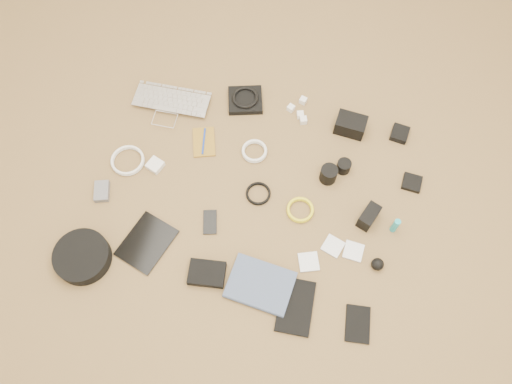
% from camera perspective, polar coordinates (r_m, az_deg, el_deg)
% --- Properties ---
extents(laptop, '(0.36, 0.26, 0.03)m').
position_cam_1_polar(laptop, '(2.39, -9.92, 9.31)').
color(laptop, silver).
rests_on(laptop, ground).
extents(headphone_pouch, '(0.19, 0.19, 0.03)m').
position_cam_1_polar(headphone_pouch, '(2.39, -1.23, 10.45)').
color(headphone_pouch, black).
rests_on(headphone_pouch, ground).
extents(headphones, '(0.15, 0.15, 0.02)m').
position_cam_1_polar(headphones, '(2.37, -1.24, 10.75)').
color(headphones, black).
rests_on(headphones, headphone_pouch).
extents(charger_a, '(0.04, 0.04, 0.03)m').
position_cam_1_polar(charger_a, '(2.37, 4.01, 9.54)').
color(charger_a, white).
rests_on(charger_a, ground).
extents(charger_b, '(0.04, 0.04, 0.03)m').
position_cam_1_polar(charger_b, '(2.39, 5.41, 10.37)').
color(charger_b, white).
rests_on(charger_b, ground).
extents(charger_c, '(0.04, 0.04, 0.03)m').
position_cam_1_polar(charger_c, '(2.35, 5.08, 8.78)').
color(charger_c, white).
rests_on(charger_c, ground).
extents(charger_d, '(0.04, 0.04, 0.03)m').
position_cam_1_polar(charger_d, '(2.33, 5.42, 8.17)').
color(charger_d, white).
rests_on(charger_d, ground).
extents(dslr_camera, '(0.14, 0.10, 0.08)m').
position_cam_1_polar(dslr_camera, '(2.32, 10.75, 7.54)').
color(dslr_camera, black).
rests_on(dslr_camera, ground).
extents(lens_pouch, '(0.08, 0.09, 0.03)m').
position_cam_1_polar(lens_pouch, '(2.37, 16.10, 6.43)').
color(lens_pouch, black).
rests_on(lens_pouch, ground).
extents(notebook_olive, '(0.14, 0.17, 0.01)m').
position_cam_1_polar(notebook_olive, '(2.28, -5.97, 5.71)').
color(notebook_olive, olive).
rests_on(notebook_olive, ground).
extents(pen_blue, '(0.03, 0.13, 0.01)m').
position_cam_1_polar(pen_blue, '(2.28, -5.99, 5.81)').
color(pen_blue, '#1536B0').
rests_on(pen_blue, notebook_olive).
extents(cable_white_a, '(0.12, 0.12, 0.01)m').
position_cam_1_polar(cable_white_a, '(2.24, -0.18, 4.61)').
color(cable_white_a, white).
rests_on(cable_white_a, ground).
extents(lens_a, '(0.09, 0.09, 0.08)m').
position_cam_1_polar(lens_a, '(2.18, 8.29, 2.02)').
color(lens_a, black).
rests_on(lens_a, ground).
extents(lens_b, '(0.07, 0.07, 0.06)m').
position_cam_1_polar(lens_b, '(2.22, 9.99, 2.91)').
color(lens_b, black).
rests_on(lens_b, ground).
extents(card_reader, '(0.08, 0.08, 0.02)m').
position_cam_1_polar(card_reader, '(2.27, 17.38, 1.02)').
color(card_reader, black).
rests_on(card_reader, ground).
extents(power_brick, '(0.08, 0.08, 0.03)m').
position_cam_1_polar(power_brick, '(2.25, -11.45, 3.02)').
color(power_brick, white).
rests_on(power_brick, ground).
extents(cable_white_b, '(0.20, 0.20, 0.01)m').
position_cam_1_polar(cable_white_b, '(2.29, -14.42, 3.43)').
color(cable_white_b, white).
rests_on(cable_white_b, ground).
extents(cable_black, '(0.14, 0.14, 0.01)m').
position_cam_1_polar(cable_black, '(2.15, 0.26, -0.23)').
color(cable_black, black).
rests_on(cable_black, ground).
extents(cable_yellow, '(0.15, 0.15, 0.01)m').
position_cam_1_polar(cable_yellow, '(2.13, 5.06, -2.12)').
color(cable_yellow, yellow).
rests_on(cable_yellow, ground).
extents(flash, '(0.09, 0.12, 0.08)m').
position_cam_1_polar(flash, '(2.12, 12.76, -2.74)').
color(flash, black).
rests_on(flash, ground).
extents(lens_cleaner, '(0.03, 0.03, 0.09)m').
position_cam_1_polar(lens_cleaner, '(2.13, 15.62, -3.72)').
color(lens_cleaner, '#1A9DAE').
rests_on(lens_cleaner, ground).
extents(battery_charger, '(0.09, 0.11, 0.03)m').
position_cam_1_polar(battery_charger, '(2.25, -17.20, 0.08)').
color(battery_charger, '#5D5D62').
rests_on(battery_charger, ground).
extents(tablet, '(0.23, 0.27, 0.01)m').
position_cam_1_polar(tablet, '(2.12, -12.38, -5.67)').
color(tablet, black).
rests_on(tablet, ground).
extents(phone, '(0.08, 0.12, 0.01)m').
position_cam_1_polar(phone, '(2.11, -5.28, -3.45)').
color(phone, black).
rests_on(phone, ground).
extents(filter_case_left, '(0.10, 0.10, 0.01)m').
position_cam_1_polar(filter_case_left, '(2.05, 6.03, -7.95)').
color(filter_case_left, silver).
rests_on(filter_case_left, ground).
extents(filter_case_mid, '(0.10, 0.10, 0.01)m').
position_cam_1_polar(filter_case_mid, '(2.09, 8.78, -6.14)').
color(filter_case_mid, silver).
rests_on(filter_case_mid, ground).
extents(filter_case_right, '(0.08, 0.08, 0.01)m').
position_cam_1_polar(filter_case_right, '(2.09, 11.07, -6.66)').
color(filter_case_right, silver).
rests_on(filter_case_right, ground).
extents(air_blower, '(0.05, 0.05, 0.05)m').
position_cam_1_polar(air_blower, '(2.08, 13.72, -8.02)').
color(air_blower, black).
rests_on(air_blower, ground).
extents(headphone_case, '(0.27, 0.27, 0.06)m').
position_cam_1_polar(headphone_case, '(2.14, -19.23, -7.01)').
color(headphone_case, black).
rests_on(headphone_case, ground).
extents(drive_case, '(0.16, 0.12, 0.04)m').
position_cam_1_polar(drive_case, '(2.02, -5.63, -9.24)').
color(drive_case, black).
rests_on(drive_case, ground).
extents(paperback, '(0.27, 0.21, 0.02)m').
position_cam_1_polar(paperback, '(1.99, -0.42, -13.05)').
color(paperback, '#3E4C6A').
rests_on(paperback, ground).
extents(notebook_black_a, '(0.15, 0.22, 0.02)m').
position_cam_1_polar(notebook_black_a, '(2.00, 4.53, -12.90)').
color(notebook_black_a, black).
rests_on(notebook_black_a, ground).
extents(notebook_black_b, '(0.11, 0.15, 0.01)m').
position_cam_1_polar(notebook_black_b, '(2.02, 11.54, -14.56)').
color(notebook_black_b, black).
rests_on(notebook_black_b, ground).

